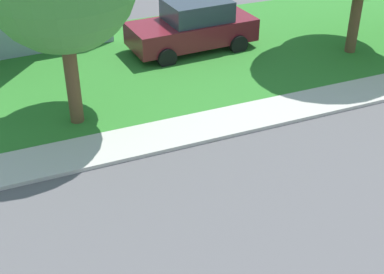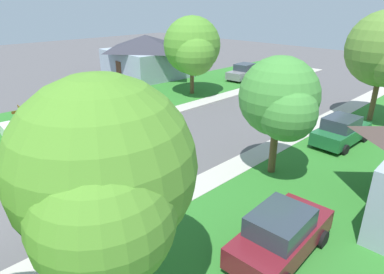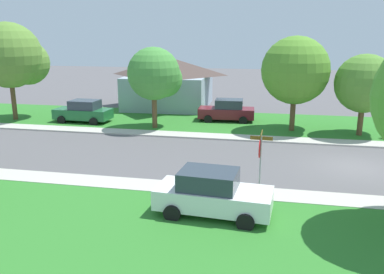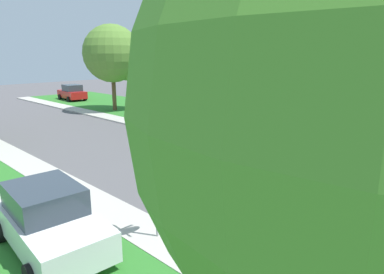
{
  "view_description": "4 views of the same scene",
  "coord_description": "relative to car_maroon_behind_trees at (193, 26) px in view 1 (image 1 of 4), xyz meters",
  "views": [
    {
      "loc": [
        -6.41,
        14.65,
        7.24
      ],
      "look_at": [
        2.33,
        10.9,
        1.4
      ],
      "focal_mm": 50.39,
      "sensor_mm": 36.0,
      "label": 1
    },
    {
      "loc": [
        14.0,
        -0.68,
        8.02
      ],
      "look_at": [
        2.55,
        10.61,
        1.4
      ],
      "focal_mm": 30.96,
      "sensor_mm": 36.0,
      "label": 2
    },
    {
      "loc": [
        -20.6,
        4.43,
        6.6
      ],
      "look_at": [
        -0.87,
        8.36,
        1.4
      ],
      "focal_mm": 37.02,
      "sensor_mm": 36.0,
      "label": 3
    },
    {
      "loc": [
        -10.22,
        -1.99,
        5.1
      ],
      "look_at": [
        0.59,
        8.42,
        1.4
      ],
      "focal_mm": 31.82,
      "sensor_mm": 36.0,
      "label": 4
    }
  ],
  "objects": [
    {
      "name": "car_maroon_behind_trees",
      "position": [
        0.0,
        0.0,
        0.0
      ],
      "size": [
        2.2,
        4.38,
        1.76
      ],
      "color": "maroon",
      "rests_on": "ground"
    },
    {
      "name": "sidewalk_east",
      "position": [
        -5.03,
        4.32,
        -0.82
      ],
      "size": [
        1.4,
        56.0,
        0.1
      ],
      "primitive_type": "cube",
      "color": "#B7B2A8",
      "rests_on": "ground"
    },
    {
      "name": "lawn_east",
      "position": [
        -0.33,
        4.32,
        -0.83
      ],
      "size": [
        8.0,
        56.0,
        0.08
      ],
      "primitive_type": "cube",
      "color": "#2D7528",
      "rests_on": "ground"
    }
  ]
}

